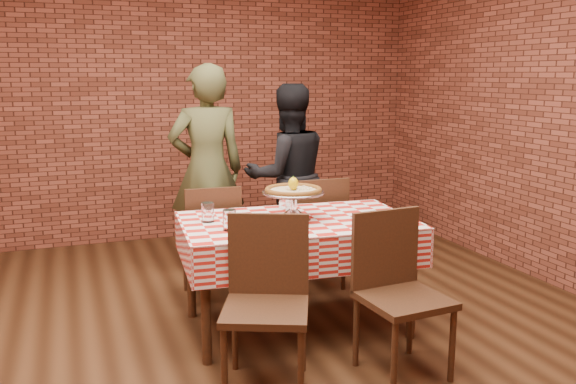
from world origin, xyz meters
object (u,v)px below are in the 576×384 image
object	(u,v)px
table	(297,274)
chair_far_left	(210,241)
pizza_stand	(293,206)
water_glass_left	(229,220)
condiment_caddy	(287,200)
chair_near_left	(265,307)
chair_far_right	(313,231)
diner_olive	(207,170)
water_glass_right	(208,212)
pizza	(293,191)
chair_near_right	(404,297)
diner_black	(288,176)

from	to	relation	value
table	chair_far_left	bearing A→B (deg)	118.16
pizza_stand	water_glass_left	bearing A→B (deg)	-165.13
pizza_stand	condiment_caddy	distance (m)	0.31
chair_near_left	chair_far_left	size ratio (longest dim) A/B	1.05
condiment_caddy	chair_far_right	world-z (taller)	chair_far_right
chair_far_right	diner_olive	world-z (taller)	diner_olive
water_glass_left	water_glass_right	size ratio (longest dim) A/B	1.00
pizza	condiment_caddy	distance (m)	0.34
water_glass_left	chair_near_left	bearing A→B (deg)	-86.37
chair_near_right	pizza_stand	bearing A→B (deg)	108.39
water_glass_right	chair_near_right	world-z (taller)	chair_near_right
chair_far_right	water_glass_right	bearing A→B (deg)	31.37
water_glass_right	chair_near_left	xyz separation A→B (m)	(0.12, -0.84, -0.35)
chair_far_right	pizza	bearing A→B (deg)	58.63
chair_far_left	chair_near_left	bearing A→B (deg)	92.27
pizza	diner_black	size ratio (longest dim) A/B	0.23
pizza_stand	condiment_caddy	size ratio (longest dim) A/B	3.24
condiment_caddy	chair_near_left	bearing A→B (deg)	-135.46
table	chair_far_left	world-z (taller)	chair_far_left
table	water_glass_left	size ratio (longest dim) A/B	11.67
pizza_stand	diner_black	bearing A→B (deg)	71.08
chair_far_left	diner_black	distance (m)	1.07
pizza_stand	chair_near_right	world-z (taller)	pizza_stand
condiment_caddy	chair_far_left	distance (m)	0.75
pizza	pizza_stand	bearing A→B (deg)	0.00
pizza	diner_black	bearing A→B (deg)	71.08
pizza_stand	chair_near_right	size ratio (longest dim) A/B	0.45
water_glass_left	chair_far_right	distance (m)	1.30
diner_black	pizza	bearing A→B (deg)	73.12
chair_far_left	diner_black	xyz separation A→B (m)	(0.84, 0.55, 0.37)
condiment_caddy	chair_far_left	world-z (taller)	chair_far_left
water_glass_right	diner_olive	xyz separation A→B (m)	(0.28, 1.27, 0.08)
pizza_stand	diner_olive	distance (m)	1.42
chair_near_right	chair_far_right	bearing A→B (deg)	81.90
table	diner_olive	bearing A→B (deg)	101.42
chair_near_left	diner_black	world-z (taller)	diner_black
water_glass_left	chair_far_right	bearing A→B (deg)	42.66
water_glass_right	chair_far_left	bearing A→B (deg)	76.15
water_glass_right	diner_olive	bearing A→B (deg)	77.33
chair_near_left	chair_far_left	bearing A→B (deg)	111.72
table	condiment_caddy	world-z (taller)	condiment_caddy
water_glass_right	chair_far_left	xyz separation A→B (m)	(0.16, 0.63, -0.37)
chair_near_left	chair_far_right	distance (m)	1.69
chair_far_left	diner_olive	bearing A→B (deg)	-97.65
pizza	diner_olive	size ratio (longest dim) A/B	0.21
table	chair_near_left	xyz separation A→B (m)	(-0.45, -0.70, 0.10)
pizza_stand	chair_far_right	xyz separation A→B (m)	(0.45, 0.72, -0.39)
chair_near_right	chair_far_left	size ratio (longest dim) A/B	1.04
pizza_stand	diner_black	world-z (taller)	diner_black
water_glass_right	chair_near_left	world-z (taller)	chair_near_left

